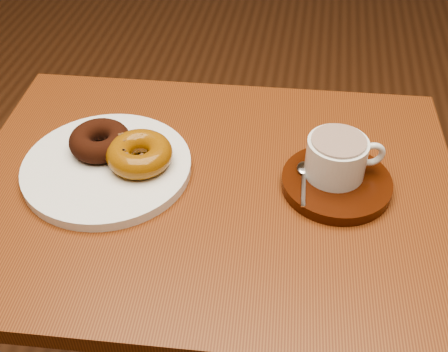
% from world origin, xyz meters
% --- Properties ---
extents(ground, '(6.00, 6.00, 0.00)m').
position_xyz_m(ground, '(0.00, 0.00, 0.00)').
color(ground, brown).
rests_on(ground, ground).
extents(cafe_table, '(0.76, 0.59, 0.69)m').
position_xyz_m(cafe_table, '(0.02, -0.31, 0.58)').
color(cafe_table, brown).
rests_on(cafe_table, ground).
extents(donut_plate, '(0.33, 0.33, 0.02)m').
position_xyz_m(donut_plate, '(-0.14, -0.31, 0.70)').
color(donut_plate, white).
rests_on(donut_plate, cafe_table).
extents(donut_cinnamon, '(0.11, 0.11, 0.03)m').
position_xyz_m(donut_cinnamon, '(-0.16, -0.28, 0.72)').
color(donut_cinnamon, black).
rests_on(donut_cinnamon, donut_plate).
extents(donut_caramel, '(0.13, 0.13, 0.04)m').
position_xyz_m(donut_caramel, '(-0.09, -0.30, 0.72)').
color(donut_caramel, '#8F540F').
rests_on(donut_caramel, donut_plate).
extents(saucer, '(0.19, 0.19, 0.02)m').
position_xyz_m(saucer, '(0.21, -0.29, 0.70)').
color(saucer, '#371407').
rests_on(saucer, cafe_table).
extents(coffee_cup, '(0.12, 0.09, 0.06)m').
position_xyz_m(coffee_cup, '(0.20, -0.28, 0.74)').
color(coffee_cup, white).
rests_on(coffee_cup, saucer).
extents(teaspoon, '(0.02, 0.10, 0.01)m').
position_xyz_m(teaspoon, '(0.16, -0.29, 0.71)').
color(teaspoon, silver).
rests_on(teaspoon, saucer).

